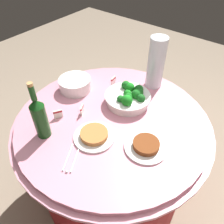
{
  "coord_description": "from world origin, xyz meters",
  "views": [
    {
      "loc": [
        0.74,
        0.58,
        1.66
      ],
      "look_at": [
        0.0,
        0.0,
        0.79
      ],
      "focal_mm": 36.35,
      "sensor_mm": 36.0,
      "label": 1
    }
  ],
  "objects_px": {
    "wine_bottle": "(40,117)",
    "label_placard_front": "(58,114)",
    "serving_tongs": "(71,159)",
    "food_plate_stir_fry": "(146,146)",
    "food_plate_peanuts": "(94,135)",
    "label_placard_rear": "(113,81)",
    "plate_stack": "(75,84)",
    "label_placard_mid": "(82,109)",
    "decorative_fruit_vase": "(156,66)",
    "broccoli_bowl": "(129,97)"
  },
  "relations": [
    {
      "from": "wine_bottle",
      "to": "label_placard_front",
      "type": "height_order",
      "value": "wine_bottle"
    },
    {
      "from": "serving_tongs",
      "to": "food_plate_stir_fry",
      "type": "xyz_separation_m",
      "value": [
        -0.28,
        0.24,
        0.01
      ]
    },
    {
      "from": "food_plate_peanuts",
      "to": "food_plate_stir_fry",
      "type": "bearing_deg",
      "value": 113.63
    },
    {
      "from": "label_placard_rear",
      "to": "label_placard_front",
      "type": "bearing_deg",
      "value": -5.7
    },
    {
      "from": "plate_stack",
      "to": "serving_tongs",
      "type": "relative_size",
      "value": 1.3
    },
    {
      "from": "plate_stack",
      "to": "serving_tongs",
      "type": "xyz_separation_m",
      "value": [
        0.42,
        0.39,
        -0.04
      ]
    },
    {
      "from": "wine_bottle",
      "to": "label_placard_mid",
      "type": "distance_m",
      "value": 0.27
    },
    {
      "from": "wine_bottle",
      "to": "label_placard_mid",
      "type": "height_order",
      "value": "wine_bottle"
    },
    {
      "from": "plate_stack",
      "to": "decorative_fruit_vase",
      "type": "bearing_deg",
      "value": 133.61
    },
    {
      "from": "label_placard_rear",
      "to": "decorative_fruit_vase",
      "type": "bearing_deg",
      "value": 127.09
    },
    {
      "from": "broccoli_bowl",
      "to": "decorative_fruit_vase",
      "type": "distance_m",
      "value": 0.28
    },
    {
      "from": "plate_stack",
      "to": "label_placard_rear",
      "type": "height_order",
      "value": "plate_stack"
    },
    {
      "from": "plate_stack",
      "to": "food_plate_peanuts",
      "type": "distance_m",
      "value": 0.45
    },
    {
      "from": "plate_stack",
      "to": "label_placard_mid",
      "type": "height_order",
      "value": "plate_stack"
    },
    {
      "from": "serving_tongs",
      "to": "food_plate_peanuts",
      "type": "distance_m",
      "value": 0.18
    },
    {
      "from": "food_plate_peanuts",
      "to": "plate_stack",
      "type": "bearing_deg",
      "value": -122.45
    },
    {
      "from": "plate_stack",
      "to": "label_placard_rear",
      "type": "distance_m",
      "value": 0.26
    },
    {
      "from": "food_plate_peanuts",
      "to": "label_placard_mid",
      "type": "height_order",
      "value": "label_placard_mid"
    },
    {
      "from": "plate_stack",
      "to": "wine_bottle",
      "type": "relative_size",
      "value": 0.62
    },
    {
      "from": "serving_tongs",
      "to": "food_plate_peanuts",
      "type": "height_order",
      "value": "food_plate_peanuts"
    },
    {
      "from": "label_placard_front",
      "to": "food_plate_stir_fry",
      "type": "bearing_deg",
      "value": 103.61
    },
    {
      "from": "broccoli_bowl",
      "to": "serving_tongs",
      "type": "distance_m",
      "value": 0.52
    },
    {
      "from": "food_plate_stir_fry",
      "to": "label_placard_front",
      "type": "height_order",
      "value": "label_placard_front"
    },
    {
      "from": "label_placard_mid",
      "to": "food_plate_stir_fry",
      "type": "bearing_deg",
      "value": 91.65
    },
    {
      "from": "food_plate_stir_fry",
      "to": "food_plate_peanuts",
      "type": "height_order",
      "value": "food_plate_stir_fry"
    },
    {
      "from": "plate_stack",
      "to": "label_placard_front",
      "type": "xyz_separation_m",
      "value": [
        0.26,
        0.12,
        -0.01
      ]
    },
    {
      "from": "wine_bottle",
      "to": "serving_tongs",
      "type": "height_order",
      "value": "wine_bottle"
    },
    {
      "from": "food_plate_stir_fry",
      "to": "food_plate_peanuts",
      "type": "relative_size",
      "value": 1.0
    },
    {
      "from": "label_placard_front",
      "to": "label_placard_rear",
      "type": "relative_size",
      "value": 1.0
    },
    {
      "from": "wine_bottle",
      "to": "decorative_fruit_vase",
      "type": "xyz_separation_m",
      "value": [
        -0.75,
        0.22,
        0.02
      ]
    },
    {
      "from": "wine_bottle",
      "to": "serving_tongs",
      "type": "distance_m",
      "value": 0.26
    },
    {
      "from": "food_plate_stir_fry",
      "to": "decorative_fruit_vase",
      "type": "bearing_deg",
      "value": -153.07
    },
    {
      "from": "food_plate_stir_fry",
      "to": "label_placard_mid",
      "type": "bearing_deg",
      "value": -88.35
    },
    {
      "from": "serving_tongs",
      "to": "food_plate_peanuts",
      "type": "bearing_deg",
      "value": -177.87
    },
    {
      "from": "broccoli_bowl",
      "to": "decorative_fruit_vase",
      "type": "xyz_separation_m",
      "value": [
        -0.26,
        0.02,
        0.1
      ]
    },
    {
      "from": "plate_stack",
      "to": "label_placard_front",
      "type": "bearing_deg",
      "value": 24.72
    },
    {
      "from": "wine_bottle",
      "to": "label_placard_mid",
      "type": "bearing_deg",
      "value": 169.67
    },
    {
      "from": "broccoli_bowl",
      "to": "label_placard_mid",
      "type": "bearing_deg",
      "value": -32.66
    },
    {
      "from": "wine_bottle",
      "to": "decorative_fruit_vase",
      "type": "relative_size",
      "value": 0.99
    },
    {
      "from": "label_placard_rear",
      "to": "broccoli_bowl",
      "type": "bearing_deg",
      "value": 63.96
    },
    {
      "from": "label_placard_mid",
      "to": "label_placard_rear",
      "type": "height_order",
      "value": "same"
    },
    {
      "from": "plate_stack",
      "to": "wine_bottle",
      "type": "height_order",
      "value": "wine_bottle"
    },
    {
      "from": "broccoli_bowl",
      "to": "label_placard_front",
      "type": "xyz_separation_m",
      "value": [
        0.36,
        -0.24,
        -0.02
      ]
    },
    {
      "from": "decorative_fruit_vase",
      "to": "label_placard_front",
      "type": "bearing_deg",
      "value": -22.96
    },
    {
      "from": "serving_tongs",
      "to": "decorative_fruit_vase",
      "type": "bearing_deg",
      "value": -179.49
    },
    {
      "from": "food_plate_peanuts",
      "to": "decorative_fruit_vase",
      "type": "bearing_deg",
      "value": -179.96
    },
    {
      "from": "food_plate_stir_fry",
      "to": "label_placard_front",
      "type": "distance_m",
      "value": 0.53
    },
    {
      "from": "broccoli_bowl",
      "to": "plate_stack",
      "type": "height_order",
      "value": "broccoli_bowl"
    },
    {
      "from": "label_placard_front",
      "to": "label_placard_rear",
      "type": "xyz_separation_m",
      "value": [
        -0.46,
        0.05,
        0.0
      ]
    },
    {
      "from": "decorative_fruit_vase",
      "to": "serving_tongs",
      "type": "bearing_deg",
      "value": 0.51
    }
  ]
}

